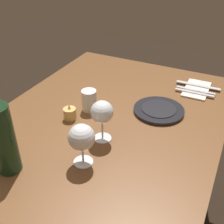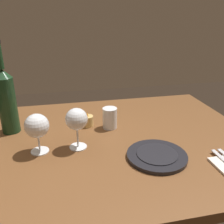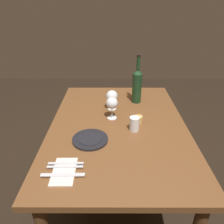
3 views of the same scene
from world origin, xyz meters
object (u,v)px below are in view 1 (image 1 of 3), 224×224
Objects in this scene: votive_candle at (70,114)px; table_knife at (198,85)px; wine_bottle at (2,133)px; folded_napkin at (197,89)px; fork_outer at (194,93)px; dinner_plate at (159,110)px; wine_glass_left at (82,138)px; water_tumbler at (89,101)px; fork_inner at (196,90)px; wine_glass_right at (102,113)px.

table_knife is at bearing -39.44° from votive_candle.
wine_bottle reaches higher than votive_candle.
fork_outer is at bearing 180.00° from folded_napkin.
fork_outer and table_knife have the same top height.
dinner_plate is 1.11× the size of folded_napkin.
folded_napkin is (0.26, -0.10, -0.00)m from dinner_plate.
wine_glass_left is 2.23× the size of votive_candle.
water_tumbler is at bearing 135.15° from folded_napkin.
water_tumbler is 0.55m from table_knife.
water_tumbler is 0.51× the size of fork_inner.
table_knife reaches higher than folded_napkin.
table_knife is (0.06, 0.00, 0.00)m from fork_inner.
fork_inner is 0.86× the size of table_knife.
wine_glass_right is 0.61m from table_knife.
votive_candle is 0.37× the size of fork_inner.
wine_glass_left is 0.24m from wine_bottle.
votive_candle is at bearing 135.61° from fork_outer.
wine_glass_left is 0.83× the size of fork_outer.
fork_inner is (0.64, -0.23, -0.09)m from wine_glass_left.
wine_glass_left is 0.28m from votive_candle.
wine_bottle is 4.16× the size of water_tumbler.
votive_candle is 0.37m from dinner_plate.
dinner_plate is at bearing 154.02° from fork_outer.
dinner_plate is at bearing -31.27° from wine_bottle.
votive_candle is 0.61m from fork_inner.
wine_bottle reaches higher than folded_napkin.
folded_napkin is at bearing 180.00° from table_knife.
fork_outer is 0.08m from table_knife.
wine_bottle is at bearing 150.18° from fork_outer.
table_knife is (0.70, -0.23, -0.09)m from wine_glass_left.
wine_bottle is at bearing 122.91° from wine_glass_left.
water_tumbler is 0.30m from dinner_plate.
wine_glass_right is 0.88× the size of fork_outer.
dinner_plate is 1.18× the size of fork_inner.
wine_glass_left is 0.94× the size of wine_glass_right.
wine_glass_right reaches higher than wine_glass_left.
votive_candle reaches higher than table_knife.
folded_napkin is 0.91× the size of table_knife.
votive_candle is 0.31× the size of dinner_plate.
wine_bottle is 1.82× the size of table_knife.
water_tumbler is at bearing 133.18° from fork_inner.
wine_glass_left is 0.78× the size of folded_napkin.
dinner_plate reaches higher than fork_outer.
fork_outer is at bearing -25.89° from wine_glass_right.
fork_inner is (0.45, -0.41, -0.01)m from votive_candle.
table_knife is at bearing -18.29° from wine_glass_left.
wine_glass_right reaches higher than fork_inner.
wine_glass_left is at bearing 161.71° from table_knife.
table_knife is (0.03, 0.00, 0.01)m from folded_napkin.
wine_bottle is (-0.13, 0.20, 0.04)m from wine_glass_left.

